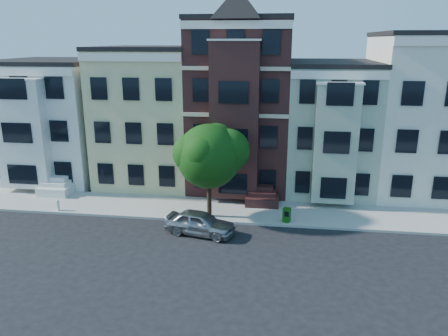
# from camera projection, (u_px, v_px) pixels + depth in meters

# --- Properties ---
(ground) EXTENTS (120.00, 120.00, 0.00)m
(ground) POSITION_uv_depth(u_px,v_px,m) (210.00, 274.00, 20.81)
(ground) COLOR black
(far_sidewalk) EXTENTS (60.00, 4.00, 0.15)m
(far_sidewalk) POSITION_uv_depth(u_px,v_px,m) (231.00, 210.00, 28.39)
(far_sidewalk) COLOR #9E9B93
(far_sidewalk) RESTS_ON ground
(house_white) EXTENTS (8.00, 9.00, 9.00)m
(house_white) POSITION_uv_depth(u_px,v_px,m) (57.00, 120.00, 35.30)
(house_white) COLOR white
(house_white) RESTS_ON ground
(house_yellow) EXTENTS (7.00, 9.00, 10.00)m
(house_yellow) POSITION_uv_depth(u_px,v_px,m) (153.00, 116.00, 34.10)
(house_yellow) COLOR beige
(house_yellow) RESTS_ON ground
(house_brown) EXTENTS (7.00, 9.00, 12.00)m
(house_brown) POSITION_uv_depth(u_px,v_px,m) (242.00, 105.00, 32.90)
(house_brown) COLOR #371817
(house_brown) RESTS_ON ground
(house_green) EXTENTS (6.00, 9.00, 9.00)m
(house_green) POSITION_uv_depth(u_px,v_px,m) (329.00, 127.00, 32.46)
(house_green) COLOR #A3B198
(house_green) RESTS_ON ground
(house_cream) EXTENTS (8.00, 9.00, 11.00)m
(house_cream) POSITION_uv_depth(u_px,v_px,m) (429.00, 116.00, 31.25)
(house_cream) COLOR silver
(house_cream) RESTS_ON ground
(street_tree) EXTENTS (7.19, 7.19, 7.19)m
(street_tree) POSITION_uv_depth(u_px,v_px,m) (209.00, 161.00, 26.32)
(street_tree) COLOR #16450F
(street_tree) RESTS_ON far_sidewalk
(parked_car) EXTENTS (4.30, 2.44, 1.38)m
(parked_car) POSITION_uv_depth(u_px,v_px,m) (200.00, 223.00, 24.95)
(parked_car) COLOR #93969B
(parked_car) RESTS_ON ground
(newspaper_box) EXTENTS (0.52, 0.49, 0.90)m
(newspaper_box) POSITION_uv_depth(u_px,v_px,m) (287.00, 215.00, 26.29)
(newspaper_box) COLOR #145910
(newspaper_box) RESTS_ON far_sidewalk
(fire_hydrant) EXTENTS (0.26, 0.26, 0.58)m
(fire_hydrant) POSITION_uv_depth(u_px,v_px,m) (58.00, 206.00, 28.13)
(fire_hydrant) COLOR white
(fire_hydrant) RESTS_ON far_sidewalk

